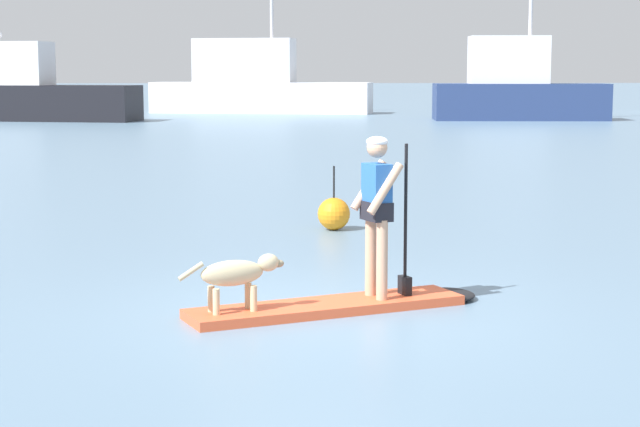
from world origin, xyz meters
The scene contains 8 objects.
ground_plane centered at (0.00, 0.00, 0.00)m, with size 400.00×400.00×0.00m, color slate.
paddleboard centered at (0.21, 0.08, 0.05)m, with size 3.27×1.76×0.10m.
person_paddler centered at (0.56, 0.21, 1.09)m, with size 0.68×0.59×1.72m.
dog centered at (-0.92, -0.35, 0.48)m, with size 1.07×0.48×0.56m.
moored_boat_port centered at (-12.82, 43.72, 1.47)m, with size 12.89×5.64×4.56m.
moored_boat_far_port centered at (-0.41, 52.25, 1.61)m, with size 13.20×5.69×9.28m.
moored_boat_outer centered at (12.71, 42.64, 1.59)m, with size 8.88×3.51×10.90m.
marker_buoy centered at (0.53, 5.72, 0.26)m, with size 0.51×0.51×1.01m.
Camera 1 is at (-0.78, -10.88, 2.50)m, focal length 59.94 mm.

